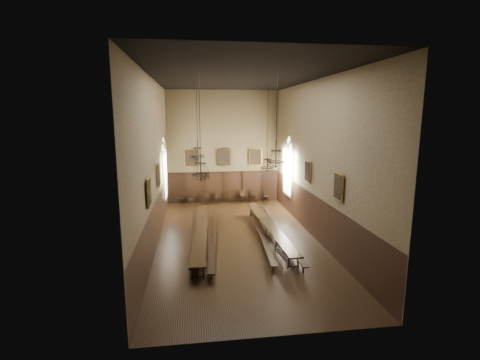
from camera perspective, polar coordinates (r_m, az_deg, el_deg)
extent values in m
cube|color=black|center=(20.26, -0.40, -9.75)|extent=(9.00, 18.00, 0.02)
cube|color=black|center=(19.11, -0.44, 16.52)|extent=(9.00, 18.00, 0.02)
cube|color=#78664A|center=(28.08, -2.74, 5.39)|extent=(9.00, 0.02, 9.00)
cube|color=#78664A|center=(10.44, 5.81, -3.49)|extent=(9.00, 0.02, 9.00)
cube|color=#78664A|center=(19.14, -13.95, 2.67)|extent=(0.02, 18.00, 9.00)
cube|color=#78664A|center=(20.23, 12.38, 3.15)|extent=(0.02, 18.00, 9.00)
cube|color=black|center=(19.74, -6.47, -8.04)|extent=(1.23, 10.11, 0.07)
cube|color=black|center=(20.49, 4.87, -7.40)|extent=(1.05, 9.71, 0.07)
cube|color=black|center=(20.20, -7.60, -8.66)|extent=(0.46, 9.59, 0.05)
cube|color=black|center=(20.12, -4.53, -8.52)|extent=(1.05, 10.79, 0.05)
cube|color=black|center=(20.38, 3.46, -8.40)|extent=(0.93, 9.65, 0.05)
cube|color=black|center=(20.80, 6.51, -7.92)|extent=(0.63, 10.75, 0.05)
cube|color=black|center=(28.22, -9.53, -3.09)|extent=(0.41, 0.41, 0.05)
cube|color=black|center=(28.34, -9.54, -2.53)|extent=(0.41, 0.04, 0.49)
cube|color=black|center=(28.20, -7.70, -2.94)|extent=(0.54, 0.54, 0.05)
cube|color=black|center=(28.33, -7.72, -2.31)|extent=(0.46, 0.13, 0.54)
cube|color=black|center=(28.12, -5.41, -2.97)|extent=(0.47, 0.47, 0.05)
cube|color=black|center=(28.24, -5.43, -2.37)|extent=(0.44, 0.07, 0.52)
cube|color=black|center=(28.25, -3.63, -3.00)|extent=(0.46, 0.46, 0.05)
cube|color=black|center=(28.36, -3.65, -2.48)|extent=(0.38, 0.13, 0.45)
cube|color=black|center=(28.35, -1.44, -2.79)|extent=(0.55, 0.55, 0.05)
cube|color=black|center=(28.48, -1.49, -2.17)|extent=(0.45, 0.15, 0.53)
cube|color=black|center=(28.48, 0.53, -2.75)|extent=(0.52, 0.52, 0.05)
cube|color=black|center=(28.60, 0.47, -2.16)|extent=(0.43, 0.13, 0.52)
cube|color=black|center=(28.58, 2.19, -2.71)|extent=(0.50, 0.50, 0.05)
cube|color=black|center=(28.70, 2.13, -2.12)|extent=(0.44, 0.11, 0.52)
cube|color=black|center=(28.81, 4.32, -2.70)|extent=(0.51, 0.51, 0.05)
cube|color=black|center=(28.92, 4.26, -2.17)|extent=(0.39, 0.16, 0.48)
cylinder|color=black|center=(21.03, -7.11, 11.19)|extent=(0.03, 0.03, 3.43)
torus|color=black|center=(21.17, -6.94, 3.87)|extent=(0.80, 0.80, 0.05)
torus|color=black|center=(21.12, -6.97, 5.26)|extent=(0.51, 0.51, 0.04)
cylinder|color=black|center=(21.13, -6.97, 5.01)|extent=(0.06, 0.06, 1.13)
cylinder|color=black|center=(21.52, 4.61, 10.20)|extent=(0.03, 0.03, 4.19)
torus|color=black|center=(21.76, 4.49, 2.03)|extent=(0.81, 0.81, 0.05)
torus|color=black|center=(21.69, 4.50, 3.39)|extent=(0.51, 0.51, 0.04)
cylinder|color=black|center=(21.70, 4.50, 3.14)|extent=(0.06, 0.06, 1.14)
cylinder|color=black|center=(16.83, -6.66, 10.80)|extent=(0.03, 0.03, 3.77)
torus|color=black|center=(17.07, -6.45, 0.87)|extent=(0.86, 0.86, 0.05)
torus|color=black|center=(16.98, -6.49, 2.72)|extent=(0.54, 0.54, 0.04)
cylinder|color=black|center=(17.00, -6.48, 2.38)|extent=(0.06, 0.06, 1.21)
cylinder|color=black|center=(17.21, 6.08, 11.76)|extent=(0.03, 0.03, 3.19)
torus|color=black|center=(17.36, 5.91, 2.99)|extent=(0.85, 0.85, 0.05)
torus|color=black|center=(17.29, 5.94, 4.80)|extent=(0.54, 0.54, 0.04)
cylinder|color=black|center=(17.30, 5.94, 4.47)|extent=(0.06, 0.06, 1.20)
cube|color=#A78228|center=(27.93, -8.03, 3.62)|extent=(1.10, 0.12, 1.40)
cube|color=black|center=(27.93, -8.03, 3.62)|extent=(0.98, 0.02, 1.28)
cube|color=#A78228|center=(28.03, -2.70, 3.74)|extent=(1.10, 0.12, 1.40)
cube|color=black|center=(28.03, -2.70, 3.74)|extent=(0.98, 0.02, 1.28)
cube|color=#A78228|center=(28.37, 2.55, 3.82)|extent=(1.10, 0.12, 1.40)
cube|color=black|center=(28.37, 2.55, 3.82)|extent=(0.98, 0.02, 1.28)
cube|color=#A78228|center=(20.23, -13.18, 0.82)|extent=(0.12, 1.00, 1.30)
cube|color=black|center=(20.23, -13.18, 0.82)|extent=(0.02, 0.88, 1.18)
cube|color=#A78228|center=(15.84, -14.70, -1.91)|extent=(0.12, 1.00, 1.30)
cube|color=black|center=(15.84, -14.70, -1.91)|extent=(0.02, 0.88, 1.18)
cube|color=#A78228|center=(21.24, 11.05, 1.36)|extent=(0.12, 1.00, 1.30)
cube|color=black|center=(21.24, 11.05, 1.36)|extent=(0.02, 0.88, 1.18)
cube|color=#A78228|center=(17.10, 15.83, -1.06)|extent=(0.12, 1.00, 1.30)
cube|color=black|center=(17.10, 15.83, -1.06)|extent=(0.02, 0.88, 1.18)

